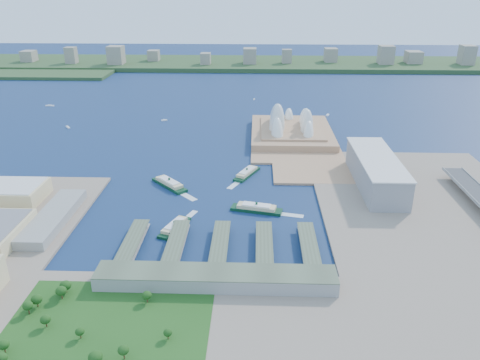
{
  "coord_description": "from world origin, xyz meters",
  "views": [
    {
      "loc": [
        46.68,
        -458.69,
        236.58
      ],
      "look_at": [
        28.42,
        52.89,
        18.0
      ],
      "focal_mm": 35.0,
      "sensor_mm": 36.0,
      "label": 1
    }
  ],
  "objects_px": {
    "toaster_building": "(376,171)",
    "ferry_b": "(247,172)",
    "ferry_a": "(169,182)",
    "ferry_c": "(174,225)",
    "ferry_d": "(256,207)",
    "opera_house": "(292,118)"
  },
  "relations": [
    {
      "from": "toaster_building",
      "to": "ferry_b",
      "type": "xyz_separation_m",
      "value": [
        -159.51,
        31.61,
        -15.4
      ]
    },
    {
      "from": "toaster_building",
      "to": "ferry_b",
      "type": "height_order",
      "value": "toaster_building"
    },
    {
      "from": "toaster_building",
      "to": "ferry_a",
      "type": "xyz_separation_m",
      "value": [
        -255.49,
        -7.88,
        -14.92
      ]
    },
    {
      "from": "toaster_building",
      "to": "ferry_c",
      "type": "distance_m",
      "value": 259.25
    },
    {
      "from": "ferry_a",
      "to": "ferry_b",
      "type": "bearing_deg",
      "value": -20.44
    },
    {
      "from": "ferry_c",
      "to": "ferry_d",
      "type": "relative_size",
      "value": 0.86
    },
    {
      "from": "ferry_c",
      "to": "ferry_d",
      "type": "height_order",
      "value": "ferry_d"
    },
    {
      "from": "opera_house",
      "to": "ferry_d",
      "type": "xyz_separation_m",
      "value": [
        -56.6,
        -272.29,
        -26.61
      ]
    },
    {
      "from": "toaster_building",
      "to": "ferry_d",
      "type": "distance_m",
      "value": 164.15
    },
    {
      "from": "opera_house",
      "to": "ferry_a",
      "type": "height_order",
      "value": "opera_house"
    },
    {
      "from": "ferry_b",
      "to": "opera_house",
      "type": "bearing_deg",
      "value": 92.71
    },
    {
      "from": "opera_house",
      "to": "ferry_b",
      "type": "xyz_separation_m",
      "value": [
        -69.51,
        -168.39,
        -26.9
      ]
    },
    {
      "from": "opera_house",
      "to": "ferry_b",
      "type": "relative_size",
      "value": 3.34
    },
    {
      "from": "ferry_b",
      "to": "ferry_d",
      "type": "xyz_separation_m",
      "value": [
        12.91,
        -103.9,
        0.29
      ]
    },
    {
      "from": "opera_house",
      "to": "toaster_building",
      "type": "height_order",
      "value": "opera_house"
    },
    {
      "from": "ferry_b",
      "to": "ferry_d",
      "type": "height_order",
      "value": "ferry_d"
    },
    {
      "from": "ferry_a",
      "to": "ferry_d",
      "type": "height_order",
      "value": "ferry_a"
    },
    {
      "from": "ferry_a",
      "to": "ferry_c",
      "type": "height_order",
      "value": "ferry_a"
    },
    {
      "from": "toaster_building",
      "to": "ferry_c",
      "type": "bearing_deg",
      "value": -153.3
    },
    {
      "from": "toaster_building",
      "to": "ferry_c",
      "type": "relative_size",
      "value": 3.18
    },
    {
      "from": "opera_house",
      "to": "ferry_c",
      "type": "xyz_separation_m",
      "value": [
        -141.17,
        -316.26,
        -27.39
      ]
    },
    {
      "from": "ferry_a",
      "to": "toaster_building",
      "type": "bearing_deg",
      "value": -41.04
    }
  ]
}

